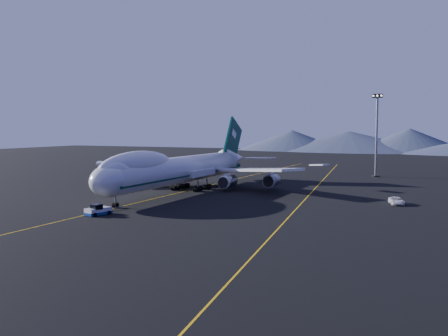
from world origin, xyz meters
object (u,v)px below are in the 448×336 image
at_px(pushback_tug, 98,211).
at_px(floodlight_mast, 377,135).
at_px(service_van, 396,201).
at_px(boeing_747, 181,169).

distance_m(pushback_tug, floodlight_mast, 102.82).
xyz_separation_m(service_van, floodlight_mast, (-12.06, 59.62, 12.82)).
relative_size(service_van, floodlight_mast, 0.21).
height_order(pushback_tug, floodlight_mast, floodlight_mast).
height_order(boeing_747, service_van, boeing_747).
height_order(pushback_tug, service_van, pushback_tug).
bearing_deg(service_van, pushback_tug, -159.70).
bearing_deg(pushback_tug, floodlight_mast, 84.20).
distance_m(pushback_tug, service_van, 60.23).
bearing_deg(floodlight_mast, boeing_747, -122.36).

